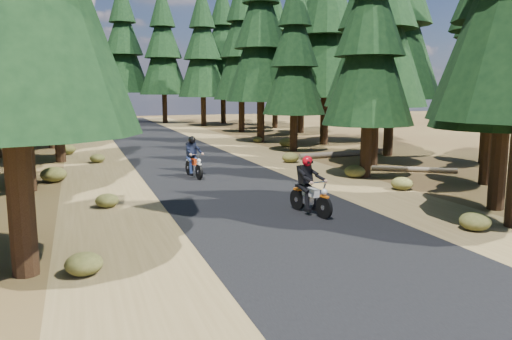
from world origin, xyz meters
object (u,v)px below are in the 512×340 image
Objects in this scene: rider_lead at (310,195)px; rider_follow at (194,164)px; log_near at (347,153)px; log_far at (414,169)px.

rider_lead is 7.70m from rider_follow.
log_near is 3.06× the size of rider_follow.
rider_follow reaches higher than log_near.
log_far is 1.86× the size of rider_follow.
log_far is 1.84× the size of rider_lead.
log_near is at bearing -137.09° from rider_lead.
rider_lead is at bearing -112.13° from log_far.
rider_follow is at bearing -158.24° from log_far.
log_near is 5.84m from log_far.
rider_follow is (-9.67, -3.88, 0.43)m from log_near.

